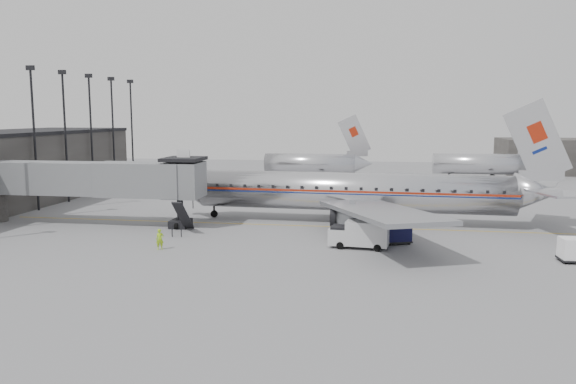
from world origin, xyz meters
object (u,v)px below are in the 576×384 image
(airliner, at_px, (360,192))
(baggage_cart_white, at_px, (576,249))
(service_van, at_px, (360,234))
(ramp_worker, at_px, (160,239))
(baggage_cart_navy, at_px, (396,232))

(airliner, bearing_deg, baggage_cart_white, -36.24)
(service_van, bearing_deg, airliner, 98.54)
(service_van, xyz_separation_m, baggage_cart_white, (14.97, -1.86, -0.21))
(airliner, xyz_separation_m, ramp_worker, (-14.62, -13.24, -2.14))
(ramp_worker, bearing_deg, airliner, 15.87)
(airliner, bearing_deg, baggage_cart_navy, -66.69)
(airliner, relative_size, baggage_cart_navy, 14.20)
(baggage_cart_navy, distance_m, ramp_worker, 18.47)
(airliner, distance_m, ramp_worker, 19.84)
(airliner, distance_m, service_van, 10.53)
(baggage_cart_white, bearing_deg, baggage_cart_navy, 159.54)
(airliner, relative_size, ramp_worker, 23.33)
(service_van, distance_m, ramp_worker, 15.23)
(ramp_worker, bearing_deg, service_van, -15.42)
(airliner, height_order, baggage_cart_white, airliner)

